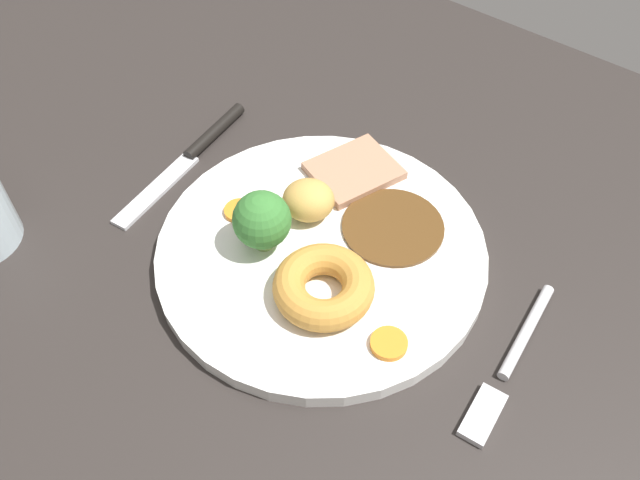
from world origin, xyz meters
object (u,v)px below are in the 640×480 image
object	(u,v)px
dinner_plate	(320,253)
knife	(194,152)
meat_slice_main	(354,171)
fork	(509,364)
yorkshire_pudding	(324,286)
carrot_coin_front	(389,343)
broccoli_floret	(262,221)
roast_potato_left	(308,200)
carrot_coin_back	(239,211)

from	to	relation	value
dinner_plate	knife	size ratio (longest dim) A/B	1.50
dinner_plate	meat_slice_main	bearing A→B (deg)	-71.18
meat_slice_main	fork	xyz separation A→B (cm)	(-20.63, 8.18, -1.41)
meat_slice_main	fork	distance (cm)	22.24
yorkshire_pudding	carrot_coin_front	size ratio (longest dim) A/B	2.82
broccoli_floret	knife	world-z (taller)	broccoli_floret
carrot_coin_front	fork	size ratio (longest dim) A/B	0.19
dinner_plate	yorkshire_pudding	distance (cm)	5.33
broccoli_floret	fork	distance (cm)	22.14
roast_potato_left	fork	size ratio (longest dim) A/B	0.29
yorkshire_pudding	knife	size ratio (longest dim) A/B	0.43
meat_slice_main	broccoli_floret	distance (cm)	11.82
yorkshire_pudding	fork	xyz separation A→B (cm)	(-14.34, -4.35, -2.30)
carrot_coin_back	fork	size ratio (longest dim) A/B	0.17
roast_potato_left	fork	xyz separation A→B (cm)	(-20.80, 1.76, -2.71)
carrot_coin_back	fork	bearing A→B (deg)	-175.71
knife	roast_potato_left	bearing A→B (deg)	82.94
roast_potato_left	carrot_coin_back	xyz separation A→B (cm)	(4.84, 3.69, -1.48)
dinner_plate	carrot_coin_back	distance (cm)	8.17
meat_slice_main	roast_potato_left	bearing A→B (deg)	88.50
meat_slice_main	knife	size ratio (longest dim) A/B	0.41
broccoli_floret	meat_slice_main	bearing A→B (deg)	-94.36
carrot_coin_back	fork	xyz separation A→B (cm)	(-25.64, -1.92, -1.23)
roast_potato_left	carrot_coin_back	bearing A→B (deg)	37.30
dinner_plate	carrot_coin_front	world-z (taller)	carrot_coin_front
fork	knife	world-z (taller)	knife
carrot_coin_back	broccoli_floret	size ratio (longest dim) A/B	0.48
dinner_plate	meat_slice_main	distance (cm)	9.40
meat_slice_main	broccoli_floret	xyz separation A→B (cm)	(0.88, 11.48, 2.65)
dinner_plate	broccoli_floret	size ratio (longest dim) A/B	5.02
fork	knife	bearing A→B (deg)	-98.35
carrot_coin_back	broccoli_floret	distance (cm)	5.20
carrot_coin_front	fork	xyz separation A→B (cm)	(-7.75, -4.86, -1.27)
yorkshire_pudding	carrot_coin_front	world-z (taller)	yorkshire_pudding
dinner_plate	meat_slice_main	world-z (taller)	meat_slice_main
dinner_plate	carrot_coin_front	bearing A→B (deg)	156.93
roast_potato_left	carrot_coin_front	distance (cm)	14.71
yorkshire_pudding	roast_potato_left	bearing A→B (deg)	-43.42
yorkshire_pudding	roast_potato_left	size ratio (longest dim) A/B	1.78
roast_potato_left	meat_slice_main	bearing A→B (deg)	-91.50
dinner_plate	yorkshire_pudding	size ratio (longest dim) A/B	3.48
broccoli_floret	fork	bearing A→B (deg)	-171.27
meat_slice_main	yorkshire_pudding	distance (cm)	14.06
dinner_plate	yorkshire_pudding	world-z (taller)	yorkshire_pudding
carrot_coin_back	knife	xyz separation A→B (cm)	(9.49, -3.69, -1.16)
carrot_coin_back	fork	distance (cm)	25.74
meat_slice_main	roast_potato_left	world-z (taller)	roast_potato_left
broccoli_floret	fork	xyz separation A→B (cm)	(-21.51, -3.30, -4.06)
dinner_plate	roast_potato_left	world-z (taller)	roast_potato_left
yorkshire_pudding	broccoli_floret	size ratio (longest dim) A/B	1.44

